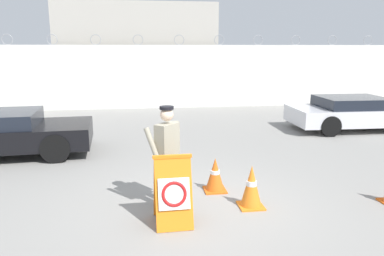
{
  "coord_description": "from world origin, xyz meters",
  "views": [
    {
      "loc": [
        -0.88,
        -6.22,
        2.74
      ],
      "look_at": [
        0.19,
        1.55,
        1.06
      ],
      "focal_mm": 35.0,
      "sensor_mm": 36.0,
      "label": 1
    }
  ],
  "objects_px": {
    "barricade_sign": "(173,190)",
    "parked_car_front_coupe": "(4,133)",
    "parked_car_far_side": "(355,113)",
    "traffic_cone_near": "(251,187)",
    "traffic_cone_mid": "(215,175)",
    "security_guard": "(167,152)"
  },
  "relations": [
    {
      "from": "barricade_sign",
      "to": "parked_car_front_coupe",
      "type": "distance_m",
      "value": 5.95
    },
    {
      "from": "parked_car_front_coupe",
      "to": "parked_car_far_side",
      "type": "relative_size",
      "value": 0.97
    },
    {
      "from": "barricade_sign",
      "to": "traffic_cone_near",
      "type": "height_order",
      "value": "barricade_sign"
    },
    {
      "from": "parked_car_far_side",
      "to": "parked_car_front_coupe",
      "type": "bearing_deg",
      "value": -169.62
    },
    {
      "from": "parked_car_far_side",
      "to": "barricade_sign",
      "type": "bearing_deg",
      "value": -136.5
    },
    {
      "from": "traffic_cone_mid",
      "to": "parked_car_front_coupe",
      "type": "height_order",
      "value": "parked_car_front_coupe"
    },
    {
      "from": "traffic_cone_mid",
      "to": "parked_car_far_side",
      "type": "xyz_separation_m",
      "value": [
        5.85,
        4.89,
        0.26
      ]
    },
    {
      "from": "traffic_cone_near",
      "to": "parked_car_front_coupe",
      "type": "xyz_separation_m",
      "value": [
        -5.38,
        3.98,
        0.23
      ]
    },
    {
      "from": "security_guard",
      "to": "traffic_cone_near",
      "type": "xyz_separation_m",
      "value": [
        1.45,
        -0.22,
        -0.63
      ]
    },
    {
      "from": "traffic_cone_near",
      "to": "parked_car_far_side",
      "type": "height_order",
      "value": "parked_car_far_side"
    },
    {
      "from": "parked_car_front_coupe",
      "to": "traffic_cone_near",
      "type": "bearing_deg",
      "value": -40.66
    },
    {
      "from": "traffic_cone_near",
      "to": "traffic_cone_mid",
      "type": "xyz_separation_m",
      "value": [
        -0.48,
        0.83,
        -0.05
      ]
    },
    {
      "from": "barricade_sign",
      "to": "security_guard",
      "type": "xyz_separation_m",
      "value": [
        -0.04,
        0.67,
        0.44
      ]
    },
    {
      "from": "security_guard",
      "to": "parked_car_front_coupe",
      "type": "xyz_separation_m",
      "value": [
        -3.93,
        3.76,
        -0.4
      ]
    },
    {
      "from": "traffic_cone_near",
      "to": "parked_car_far_side",
      "type": "bearing_deg",
      "value": 46.81
    },
    {
      "from": "parked_car_far_side",
      "to": "security_guard",
      "type": "bearing_deg",
      "value": -139.92
    },
    {
      "from": "barricade_sign",
      "to": "traffic_cone_mid",
      "type": "xyz_separation_m",
      "value": [
        0.93,
        1.28,
        -0.23
      ]
    },
    {
      "from": "parked_car_front_coupe",
      "to": "parked_car_far_side",
      "type": "height_order",
      "value": "parked_car_front_coupe"
    },
    {
      "from": "security_guard",
      "to": "parked_car_far_side",
      "type": "xyz_separation_m",
      "value": [
        6.82,
        5.5,
        -0.42
      ]
    },
    {
      "from": "barricade_sign",
      "to": "parked_car_front_coupe",
      "type": "relative_size",
      "value": 0.26
    },
    {
      "from": "parked_car_far_side",
      "to": "traffic_cone_mid",
      "type": "bearing_deg",
      "value": -138.9
    },
    {
      "from": "traffic_cone_mid",
      "to": "parked_car_far_side",
      "type": "relative_size",
      "value": 0.15
    }
  ]
}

